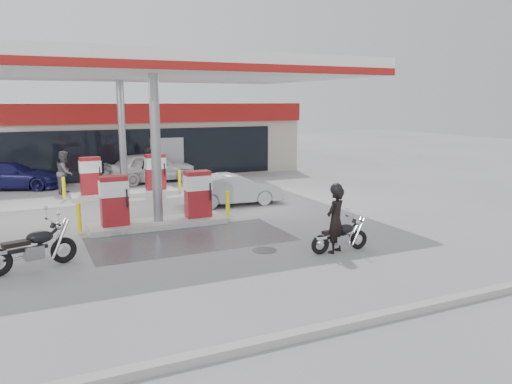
# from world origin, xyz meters

# --- Properties ---
(ground) EXTENTS (90.00, 90.00, 0.00)m
(ground) POSITION_xyz_m (0.00, 0.00, 0.00)
(ground) COLOR gray
(ground) RESTS_ON ground
(wet_patch) EXTENTS (6.00, 3.00, 0.00)m
(wet_patch) POSITION_xyz_m (0.50, 0.00, 0.00)
(wet_patch) COLOR #4C4C4F
(wet_patch) RESTS_ON ground
(drain_cover) EXTENTS (0.70, 0.70, 0.01)m
(drain_cover) POSITION_xyz_m (2.00, -2.00, 0.00)
(drain_cover) COLOR #38383A
(drain_cover) RESTS_ON ground
(kerb) EXTENTS (28.00, 0.25, 0.15)m
(kerb) POSITION_xyz_m (0.00, -7.00, 0.07)
(kerb) COLOR gray
(kerb) RESTS_ON ground
(store_building) EXTENTS (22.00, 8.22, 4.00)m
(store_building) POSITION_xyz_m (0.01, 15.94, 2.01)
(store_building) COLOR #AAA18E
(store_building) RESTS_ON ground
(canopy) EXTENTS (16.00, 10.02, 5.51)m
(canopy) POSITION_xyz_m (0.00, 5.00, 5.27)
(canopy) COLOR silver
(canopy) RESTS_ON ground
(pump_island_near) EXTENTS (5.14, 1.30, 1.78)m
(pump_island_near) POSITION_xyz_m (0.00, 2.00, 0.71)
(pump_island_near) COLOR #9E9E99
(pump_island_near) RESTS_ON ground
(pump_island_far) EXTENTS (5.14, 1.30, 1.78)m
(pump_island_far) POSITION_xyz_m (0.00, 8.00, 0.71)
(pump_island_far) COLOR #9E9E99
(pump_island_far) RESTS_ON ground
(main_motorcycle) EXTENTS (1.79, 0.69, 0.92)m
(main_motorcycle) POSITION_xyz_m (3.88, -2.97, 0.41)
(main_motorcycle) COLOR black
(main_motorcycle) RESTS_ON ground
(biker_main) EXTENTS (0.79, 0.69, 1.83)m
(biker_main) POSITION_xyz_m (3.69, -2.97, 0.91)
(biker_main) COLOR black
(biker_main) RESTS_ON ground
(parked_motorcycle) EXTENTS (2.19, 0.97, 1.15)m
(parked_motorcycle) POSITION_xyz_m (-3.88, -0.98, 0.51)
(parked_motorcycle) COLOR black
(parked_motorcycle) RESTS_ON ground
(sedan_white) EXTENTS (4.81, 2.44, 1.57)m
(sedan_white) POSITION_xyz_m (1.92, 11.20, 0.78)
(sedan_white) COLOR silver
(sedan_white) RESTS_ON ground
(attendant) EXTENTS (1.01, 1.13, 1.93)m
(attendant) POSITION_xyz_m (-2.30, 9.73, 0.96)
(attendant) COLOR #4F4F53
(attendant) RESTS_ON ground
(hatchback_silver) EXTENTS (3.88, 1.61, 1.25)m
(hatchback_silver) POSITION_xyz_m (3.66, 4.20, 0.62)
(hatchback_silver) COLOR #B2B4BA
(hatchback_silver) RESTS_ON ground
(parked_car_left) EXTENTS (4.93, 3.37, 1.33)m
(parked_car_left) POSITION_xyz_m (-4.50, 12.00, 0.66)
(parked_car_left) COLOR #16164B
(parked_car_left) RESTS_ON ground
(parked_car_right) EXTENTS (4.15, 2.53, 1.08)m
(parked_car_right) POSITION_xyz_m (4.50, 14.00, 0.54)
(parked_car_right) COLOR black
(parked_car_right) RESTS_ON ground
(biker_walking) EXTENTS (1.04, 1.00, 1.74)m
(biker_walking) POSITION_xyz_m (1.67, 10.58, 0.87)
(biker_walking) COLOR black
(biker_walking) RESTS_ON ground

